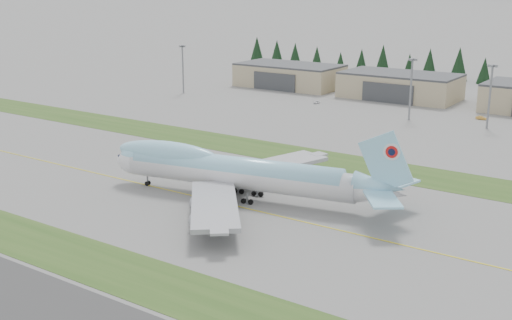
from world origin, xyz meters
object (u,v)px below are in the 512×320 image
Objects in this scene: boeing_747_freighter at (236,172)px; service_vehicle_a at (317,103)px; service_vehicle_b at (481,120)px; hangar_left at (289,75)px; hangar_center at (400,86)px.

boeing_747_freighter is 122.37m from service_vehicle_a.
boeing_747_freighter is at bearing 174.49° from service_vehicle_b.
service_vehicle_b is at bearing 9.81° from service_vehicle_a.
boeing_747_freighter is 20.52× the size of service_vehicle_a.
hangar_center is at bearing 0.00° from hangar_left.
hangar_left is (-74.23, 145.29, -0.91)m from boeing_747_freighter.
hangar_left reaches higher than service_vehicle_b.
boeing_747_freighter reaches higher than hangar_left.
boeing_747_freighter is 122.38m from service_vehicle_b.
boeing_747_freighter is 163.15m from hangar_left.
boeing_747_freighter reaches higher than hangar_center.
service_vehicle_a is at bearing -127.06° from hangar_center.
boeing_747_freighter is at bearing -82.46° from hangar_center.
hangar_center reaches higher than service_vehicle_b.
boeing_747_freighter is 146.56m from hangar_center.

